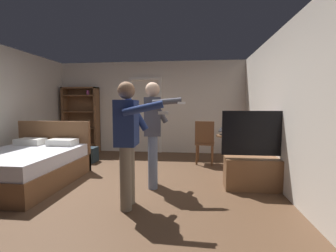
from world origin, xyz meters
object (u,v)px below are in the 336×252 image
bottle_on_table (237,130)px  bookshelf (82,117)px  laptop (228,133)px  person_blue_shirt (128,136)px  tv_flatscreen (260,166)px  person_striped_shirt (153,127)px  bed (26,166)px  wooden_chair (205,141)px  side_table (229,146)px  suitcase_dark (83,155)px

bottle_on_table → bookshelf: bearing=161.3°
laptop → person_blue_shirt: bearing=-125.4°
tv_flatscreen → person_striped_shirt: bearing=-178.0°
bed → person_striped_shirt: 2.32m
person_blue_shirt → person_striped_shirt: person_striped_shirt is taller
tv_flatscreen → laptop: bearing=104.6°
bookshelf → person_blue_shirt: (2.39, -3.55, -0.06)m
wooden_chair → person_striped_shirt: 1.89m
bottle_on_table → person_blue_shirt: bearing=-129.0°
wooden_chair → side_table: bearing=-21.1°
bed → person_striped_shirt: bearing=2.3°
tv_flatscreen → bottle_on_table: (-0.15, 1.27, 0.45)m
bed → wooden_chair: bed is taller
tv_flatscreen → person_striped_shirt: (-1.71, -0.06, 0.62)m
tv_flatscreen → bookshelf: bearing=148.2°
bottle_on_table → wooden_chair: wooden_chair is taller
side_table → wooden_chair: 0.57m
person_blue_shirt → wooden_chair: bearing=66.0°
wooden_chair → person_blue_shirt: bearing=-114.0°
bed → side_table: (3.63, 1.50, 0.16)m
person_blue_shirt → suitcase_dark: 3.05m
tv_flatscreen → suitcase_dark: size_ratio=1.98×
wooden_chair → person_striped_shirt: bearing=-119.1°
side_table → bottle_on_table: size_ratio=2.49×
laptop → suitcase_dark: bearing=177.3°
laptop → person_striped_shirt: 1.95m
side_table → laptop: bearing=-138.7°
bookshelf → side_table: bearing=-18.3°
side_table → person_blue_shirt: (-1.61, -2.24, 0.48)m
laptop → bookshelf: bearing=161.0°
laptop → tv_flatscreen: bearing=-75.4°
tv_flatscreen → person_blue_shirt: size_ratio=0.76×
bed → suitcase_dark: bed is taller
bookshelf → suitcase_dark: bearing=-63.2°
bookshelf → bottle_on_table: bookshelf is taller
laptop → wooden_chair: size_ratio=0.42×
person_blue_shirt → person_striped_shirt: size_ratio=0.96×
side_table → wooden_chair: (-0.52, 0.20, 0.08)m
suitcase_dark → person_blue_shirt: bearing=-52.9°
bottle_on_table → suitcase_dark: (-3.53, 0.20, -0.65)m
bookshelf → person_striped_shirt: (2.58, -2.72, -0.01)m
tv_flatscreen → bottle_on_table: tv_flatscreen is taller
suitcase_dark → wooden_chair: bearing=1.7°
suitcase_dark → side_table: bearing=-2.0°
laptop → suitcase_dark: laptop is taller
bed → suitcase_dark: size_ratio=3.05×
bookshelf → bottle_on_table: size_ratio=6.58×
laptop → person_blue_shirt: (-1.56, -2.20, 0.19)m
laptop → bottle_on_table: size_ratio=1.50×
bookshelf → laptop: size_ratio=4.40×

